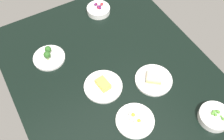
% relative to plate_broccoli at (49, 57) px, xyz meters
% --- Properties ---
extents(dining_table, '(1.30, 1.07, 0.04)m').
position_rel_plate_broccoli_xyz_m(dining_table, '(-0.26, -0.27, -0.04)').
color(dining_table, black).
rests_on(dining_table, ground).
extents(plate_broccoli, '(0.18, 0.18, 0.08)m').
position_rel_plate_broccoli_xyz_m(plate_broccoli, '(0.00, 0.00, 0.00)').
color(plate_broccoli, white).
rests_on(plate_broccoli, dining_table).
extents(plate_eggs, '(0.19, 0.19, 0.05)m').
position_rel_plate_broccoli_xyz_m(plate_eggs, '(-0.58, -0.22, -0.01)').
color(plate_eggs, white).
rests_on(plate_eggs, dining_table).
extents(plate_sandwich, '(0.20, 0.20, 0.05)m').
position_rel_plate_broccoli_xyz_m(plate_sandwich, '(-0.42, -0.44, -0.00)').
color(plate_sandwich, white).
rests_on(plate_sandwich, dining_table).
extents(bowl_berries, '(0.15, 0.15, 0.06)m').
position_rel_plate_broccoli_xyz_m(bowl_berries, '(0.20, -0.43, 0.01)').
color(bowl_berries, white).
rests_on(bowl_berries, dining_table).
extents(bowl_peas, '(0.16, 0.16, 0.05)m').
position_rel_plate_broccoli_xyz_m(bowl_peas, '(-0.76, -0.57, 0.01)').
color(bowl_peas, white).
rests_on(bowl_peas, dining_table).
extents(plate_cheese, '(0.21, 0.21, 0.05)m').
position_rel_plate_broccoli_xyz_m(plate_cheese, '(-0.32, -0.18, -0.01)').
color(plate_cheese, white).
rests_on(plate_cheese, dining_table).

